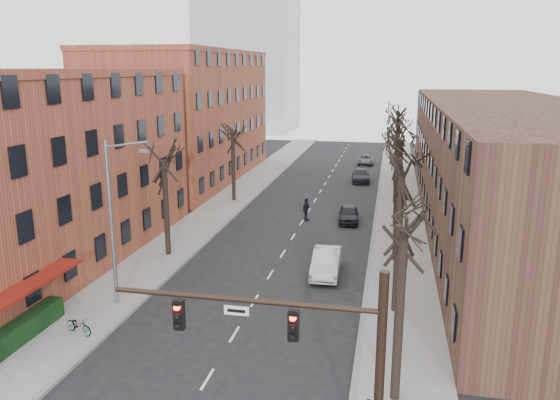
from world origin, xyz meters
The scene contains 22 objects.
sidewalk_left centered at (-8.00, 35.00, 0.07)m, with size 4.00×90.00×0.15m, color gray.
sidewalk_right centered at (8.00, 35.00, 0.07)m, with size 4.00×90.00×0.15m, color gray.
building_left_near centered at (-16.00, 15.00, 6.00)m, with size 12.00×26.00×12.00m, color brown.
building_left_far centered at (-16.00, 44.00, 7.00)m, with size 12.00×28.00×14.00m, color brown.
building_right centered at (16.00, 30.00, 5.00)m, with size 12.00×50.00×10.00m, color #513526.
awning_left centered at (-9.40, 6.00, 0.00)m, with size 1.20×7.00×0.15m, color maroon.
hedge centered at (-9.50, 5.00, 0.65)m, with size 0.80×6.00×1.00m, color black.
tree_right_b centered at (7.60, 12.00, 0.00)m, with size 5.20×5.20×10.80m, color black, non-canonical shape.
tree_right_c centered at (7.60, 20.00, 0.00)m, with size 5.20×5.20×11.60m, color black, non-canonical shape.
tree_right_d centered at (7.60, 28.00, 0.00)m, with size 5.20×5.20×10.00m, color black, non-canonical shape.
tree_right_e centered at (7.60, 36.00, 0.00)m, with size 5.20×5.20×10.80m, color black, non-canonical shape.
tree_right_f centered at (7.60, 44.00, 0.00)m, with size 5.20×5.20×11.60m, color black, non-canonical shape.
tree_left_a centered at (-7.60, 18.00, 0.00)m, with size 5.20×5.20×9.50m, color black, non-canonical shape.
tree_left_b centered at (-7.60, 34.00, 0.00)m, with size 5.20×5.20×9.50m, color black, non-canonical shape.
signal_mast_arm centered at (5.45, -1.00, 4.40)m, with size 8.14×0.30×7.20m.
streetlight centered at (-7.03, 10.00, 5.01)m, with size 2.45×0.22×9.03m.
silver_sedan centered at (3.41, 16.81, 0.79)m, with size 1.66×4.77×1.57m, color #A6A8AC.
parked_car_near centered at (3.80, 29.05, 0.69)m, with size 1.64×4.06×1.38m, color black.
parked_car_mid centered at (3.80, 46.05, 0.70)m, with size 1.95×4.80×1.39m, color black.
parked_car_far centered at (3.80, 57.59, 0.61)m, with size 2.04×4.42×1.23m, color #575A5E.
pedestrian_crossing centered at (0.25, 28.70, 0.97)m, with size 1.14×0.47×1.94m, color black.
bicycle centered at (-7.24, 6.32, 0.59)m, with size 0.58×1.66×0.87m, color gray.
Camera 1 is at (7.01, -15.18, 12.57)m, focal length 35.00 mm.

